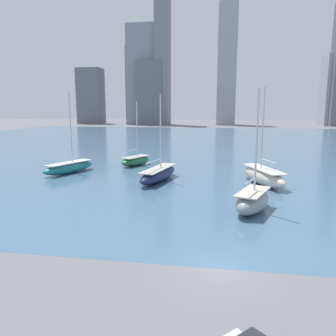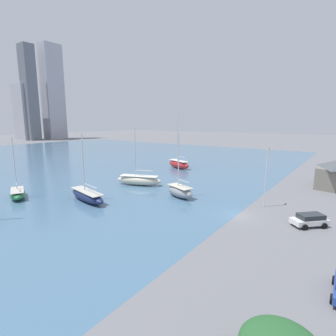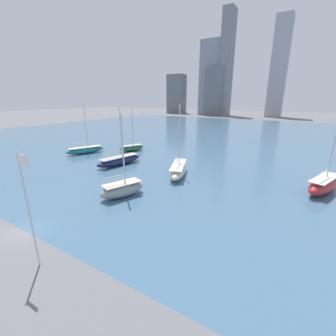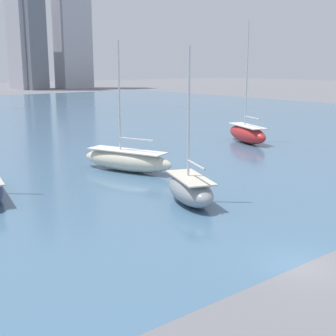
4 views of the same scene
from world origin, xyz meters
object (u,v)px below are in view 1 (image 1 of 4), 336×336
(sailboat_gray, at_px, (252,201))
(sailboat_cream, at_px, (263,176))
(sailboat_green, at_px, (136,160))
(sailboat_teal, at_px, (69,167))
(sailboat_navy, at_px, (158,174))

(sailboat_gray, height_order, sailboat_cream, sailboat_cream)
(sailboat_green, bearing_deg, sailboat_teal, -110.54)
(sailboat_navy, bearing_deg, sailboat_gray, -34.24)
(sailboat_gray, xyz_separation_m, sailboat_navy, (-10.70, 11.10, -0.13))
(sailboat_gray, xyz_separation_m, sailboat_green, (-16.57, 21.93, -0.21))
(sailboat_green, bearing_deg, sailboat_navy, -36.65)
(sailboat_cream, relative_size, sailboat_navy, 1.07)
(sailboat_green, height_order, sailboat_navy, sailboat_navy)
(sailboat_gray, bearing_deg, sailboat_teal, 170.82)
(sailboat_teal, xyz_separation_m, sailboat_green, (7.81, 7.69, -0.03))
(sailboat_teal, distance_m, sailboat_cream, 26.84)
(sailboat_cream, distance_m, sailboat_navy, 13.02)
(sailboat_teal, height_order, sailboat_green, sailboat_teal)
(sailboat_cream, xyz_separation_m, sailboat_navy, (-13.02, -0.34, -0.13))
(sailboat_teal, height_order, sailboat_navy, sailboat_teal)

